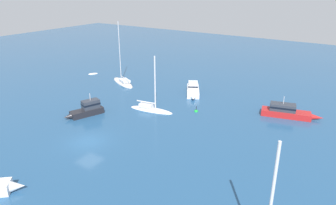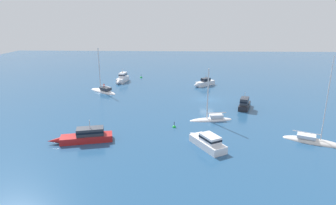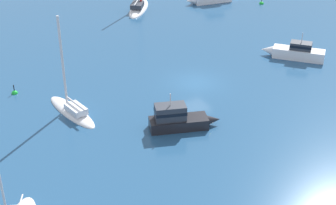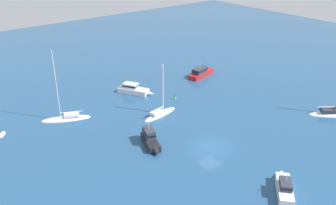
% 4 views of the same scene
% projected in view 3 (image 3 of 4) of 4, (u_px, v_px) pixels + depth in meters
% --- Properties ---
extents(ground_plane, '(160.00, 160.00, 0.00)m').
position_uv_depth(ground_plane, '(196.00, 83.00, 43.82)').
color(ground_plane, navy).
extents(cabin_cruiser, '(5.41, 4.99, 2.70)m').
position_uv_depth(cabin_cruiser, '(295.00, 52.00, 48.23)').
color(cabin_cruiser, white).
rests_on(cabin_cruiser, ground).
extents(ketch, '(6.64, 2.59, 8.21)m').
position_uv_depth(ketch, '(72.00, 110.00, 39.05)').
color(ketch, white).
rests_on(ketch, ground).
extents(launch_1, '(2.91, 5.50, 2.97)m').
position_uv_depth(launch_1, '(178.00, 119.00, 36.72)').
color(launch_1, black).
rests_on(launch_1, ground).
extents(yacht, '(7.17, 6.17, 9.47)m').
position_uv_depth(yacht, '(139.00, 8.00, 61.91)').
color(yacht, white).
rests_on(yacht, ground).
extents(channel_buoy, '(0.61, 0.61, 1.12)m').
position_uv_depth(channel_buoy, '(261.00, 4.00, 63.91)').
color(channel_buoy, green).
rests_on(channel_buoy, ground).
extents(mooring_buoy, '(0.53, 0.53, 1.07)m').
position_uv_depth(mooring_buoy, '(15.00, 93.00, 42.01)').
color(mooring_buoy, green).
rests_on(mooring_buoy, ground).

